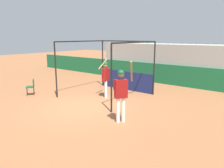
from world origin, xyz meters
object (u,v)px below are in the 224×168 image
player_waiting (121,90)px  folding_chair (32,85)px  baseball (106,90)px  player_batter (106,76)px

player_waiting → folding_chair: size_ratio=2.65×
folding_chair → baseball: bearing=-93.1°
player_waiting → baseball: 4.80m
player_batter → baseball: (-0.83, 1.03, -1.06)m
folding_chair → baseball: 4.03m
player_batter → folding_chair: bearing=111.4°
player_waiting → folding_chair: (-5.89, 0.08, -0.66)m
baseball → player_waiting: bearing=-43.4°
player_batter → folding_chair: size_ratio=2.31×
player_batter → folding_chair: (-3.32, -2.09, -0.58)m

